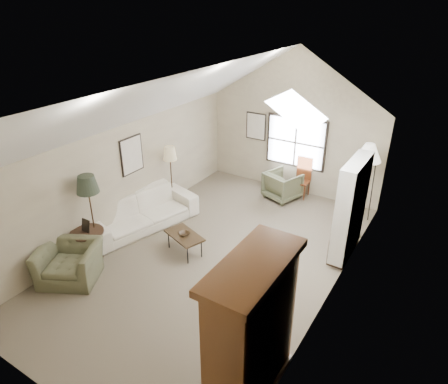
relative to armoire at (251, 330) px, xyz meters
The scene contains 18 objects.
room_shell 3.87m from the armoire, 132.25° to the left, with size 5.01×8.01×4.00m.
window 6.70m from the armoire, 108.11° to the left, with size 1.72×0.08×1.42m, color black.
skylight 4.02m from the armoire, 104.93° to the left, with size 0.80×1.20×0.52m, color white, non-canonical shape.
wall_art 5.98m from the armoire, 133.09° to the left, with size 1.97×3.71×0.88m.
armoire is the anchor object (origin of this frame).
tv_alcove 4.00m from the armoire, 87.71° to the left, with size 0.32×1.30×2.10m, color white.
media_console 4.08m from the armoire, 88.00° to the left, with size 0.34×1.18×0.60m, color #382316.
tv_panel 4.01m from the armoire, 88.00° to the left, with size 0.05×0.90×0.55m, color black.
sofa 5.11m from the armoire, 149.87° to the left, with size 2.75×1.07×0.80m, color white.
armchair_near 4.28m from the armoire, behind, with size 1.13×0.98×0.73m, color #5A5B40.
armchair_far 6.15m from the armoire, 110.26° to the left, with size 0.82×0.85×0.77m, color #606345.
coffee_table 3.68m from the armoire, 141.98° to the left, with size 0.89×0.50×0.46m, color #352415.
bowl 3.63m from the armoire, 141.98° to the left, with size 0.21×0.21×0.05m, color #3B2B18.
side_table 4.54m from the armoire, 167.86° to the left, with size 0.69×0.69×0.69m, color #392717.
side_chair 6.36m from the armoire, 105.85° to the left, with size 0.43×0.43×1.10m, color brown.
tripod_lamp 5.60m from the armoire, 89.80° to the left, with size 0.60×0.60×2.07m, color white, non-canonical shape.
dark_lamp 4.53m from the armoire, 165.39° to the left, with size 0.46×0.46×1.92m, color black, non-canonical shape.
tan_lamp 5.77m from the armoire, 139.49° to the left, with size 0.34×0.34×1.72m, color tan, non-canonical shape.
Camera 1 is at (3.95, -5.92, 5.11)m, focal length 32.00 mm.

